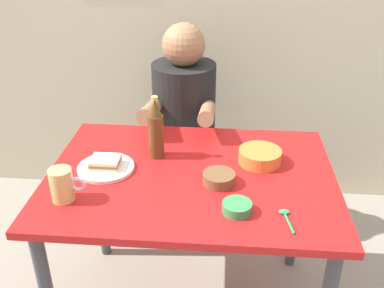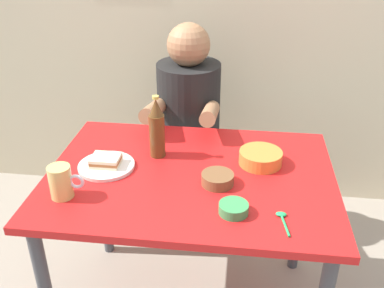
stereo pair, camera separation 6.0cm
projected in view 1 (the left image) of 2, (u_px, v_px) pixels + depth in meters
name	position (u px, v px, depth m)	size (l,w,h in m)	color
dining_table	(191.00, 193.00, 1.72)	(1.10, 0.80, 0.74)	red
stool	(185.00, 172.00, 2.42)	(0.34, 0.34, 0.45)	#4C4C51
person_seated	(184.00, 104.00, 2.21)	(0.33, 0.56, 0.72)	black
plate_orange	(106.00, 167.00, 1.69)	(0.22, 0.22, 0.01)	silver
sandwich	(105.00, 162.00, 1.68)	(0.11, 0.09, 0.04)	beige
beer_mug	(62.00, 185.00, 1.49)	(0.13, 0.08, 0.12)	#D1BC66
beer_bottle	(156.00, 130.00, 1.73)	(0.06, 0.06, 0.26)	#593819
condiment_bowl_brown	(219.00, 178.00, 1.60)	(0.12, 0.12, 0.04)	brown
soup_bowl_orange	(260.00, 156.00, 1.73)	(0.17, 0.17, 0.05)	orange
dip_bowl_green	(237.00, 207.00, 1.45)	(0.10, 0.10, 0.03)	#388C4C
spoon	(286.00, 216.00, 1.43)	(0.04, 0.12, 0.01)	#26A559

